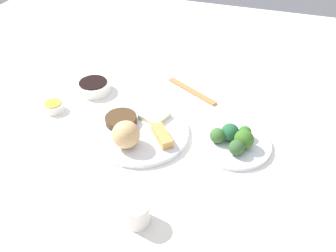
# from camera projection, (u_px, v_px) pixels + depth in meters

# --- Properties ---
(tabletop) EXTENTS (2.20, 2.20, 0.02)m
(tabletop) POSITION_uv_depth(u_px,v_px,m) (140.00, 132.00, 1.01)
(tabletop) COLOR white
(tabletop) RESTS_ON ground
(main_plate) EXTENTS (0.27, 0.27, 0.02)m
(main_plate) POSITION_uv_depth(u_px,v_px,m) (141.00, 133.00, 0.98)
(main_plate) COLOR white
(main_plate) RESTS_ON tabletop
(rice_scoop) EXTENTS (0.08, 0.08, 0.08)m
(rice_scoop) POSITION_uv_depth(u_px,v_px,m) (125.00, 134.00, 0.90)
(rice_scoop) COLOR tan
(rice_scoop) RESTS_ON main_plate
(spring_roll) EXTENTS (0.09, 0.08, 0.03)m
(spring_roll) POSITION_uv_depth(u_px,v_px,m) (162.00, 136.00, 0.94)
(spring_roll) COLOR tan
(spring_roll) RESTS_ON main_plate
(crab_rangoon_wonton) EXTENTS (0.09, 0.09, 0.01)m
(crab_rangoon_wonton) POSITION_uv_depth(u_px,v_px,m) (155.00, 116.00, 1.01)
(crab_rangoon_wonton) COLOR beige
(crab_rangoon_wonton) RESTS_ON main_plate
(stir_fry_heap) EXTENTS (0.09, 0.09, 0.02)m
(stir_fry_heap) POSITION_uv_depth(u_px,v_px,m) (121.00, 120.00, 0.99)
(stir_fry_heap) COLOR #48311C
(stir_fry_heap) RESTS_ON main_plate
(broccoli_plate) EXTENTS (0.20, 0.20, 0.01)m
(broccoli_plate) POSITION_uv_depth(u_px,v_px,m) (234.00, 143.00, 0.94)
(broccoli_plate) COLOR white
(broccoli_plate) RESTS_ON tabletop
(broccoli_floret_0) EXTENTS (0.05, 0.05, 0.05)m
(broccoli_floret_0) POSITION_uv_depth(u_px,v_px,m) (244.00, 139.00, 0.91)
(broccoli_floret_0) COLOR #386722
(broccoli_floret_0) RESTS_ON broccoli_plate
(broccoli_floret_1) EXTENTS (0.05, 0.05, 0.05)m
(broccoli_floret_1) POSITION_uv_depth(u_px,v_px,m) (230.00, 132.00, 0.93)
(broccoli_floret_1) COLOR #225B34
(broccoli_floret_1) RESTS_ON broccoli_plate
(broccoli_floret_2) EXTENTS (0.04, 0.04, 0.04)m
(broccoli_floret_2) POSITION_uv_depth(u_px,v_px,m) (237.00, 147.00, 0.89)
(broccoli_floret_2) COLOR #33592B
(broccoli_floret_2) RESTS_ON broccoli_plate
(broccoli_floret_3) EXTENTS (0.04, 0.04, 0.04)m
(broccoli_floret_3) POSITION_uv_depth(u_px,v_px,m) (245.00, 132.00, 0.94)
(broccoli_floret_3) COLOR #2D6B22
(broccoli_floret_3) RESTS_ON broccoli_plate
(broccoli_floret_4) EXTENTS (0.04, 0.04, 0.04)m
(broccoli_floret_4) POSITION_uv_depth(u_px,v_px,m) (217.00, 135.00, 0.93)
(broccoli_floret_4) COLOR #3B672F
(broccoli_floret_4) RESTS_ON broccoli_plate
(soy_sauce_bowl) EXTENTS (0.11, 0.11, 0.03)m
(soy_sauce_bowl) POSITION_uv_depth(u_px,v_px,m) (94.00, 87.00, 1.15)
(soy_sauce_bowl) COLOR white
(soy_sauce_bowl) RESTS_ON tabletop
(soy_sauce_bowl_liquid) EXTENTS (0.09, 0.09, 0.00)m
(soy_sauce_bowl_liquid) POSITION_uv_depth(u_px,v_px,m) (93.00, 82.00, 1.14)
(soy_sauce_bowl_liquid) COLOR black
(soy_sauce_bowl_liquid) RESTS_ON soy_sauce_bowl
(sauce_ramekin_hot_mustard) EXTENTS (0.06, 0.06, 0.03)m
(sauce_ramekin_hot_mustard) POSITION_uv_depth(u_px,v_px,m) (54.00, 106.00, 1.07)
(sauce_ramekin_hot_mustard) COLOR white
(sauce_ramekin_hot_mustard) RESTS_ON tabletop
(sauce_ramekin_hot_mustard_liquid) EXTENTS (0.05, 0.05, 0.00)m
(sauce_ramekin_hot_mustard_liquid) POSITION_uv_depth(u_px,v_px,m) (53.00, 103.00, 1.06)
(sauce_ramekin_hot_mustard_liquid) COLOR yellow
(sauce_ramekin_hot_mustard_liquid) RESTS_ON sauce_ramekin_hot_mustard
(teacup) EXTENTS (0.06, 0.06, 0.06)m
(teacup) POSITION_uv_depth(u_px,v_px,m) (137.00, 213.00, 0.74)
(teacup) COLOR white
(teacup) RESTS_ON tabletop
(chopsticks_pair) EXTENTS (0.12, 0.19, 0.01)m
(chopsticks_pair) POSITION_uv_depth(u_px,v_px,m) (192.00, 91.00, 1.15)
(chopsticks_pair) COLOR #A87843
(chopsticks_pair) RESTS_ON tabletop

